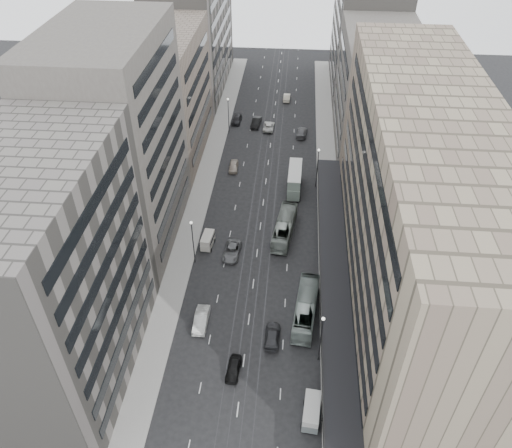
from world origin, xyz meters
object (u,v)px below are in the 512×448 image
(bus_near, at_px, (306,308))
(sedan_2, at_px, (232,251))
(double_decker, at_px, (295,179))
(pedestrian, at_px, (324,416))
(vw_microbus, at_px, (311,411))
(panel_van, at_px, (208,240))
(bus_far, at_px, (285,227))
(sedan_1, at_px, (201,320))
(sedan_0, at_px, (233,369))

(bus_near, relative_size, sedan_2, 2.13)
(double_decker, height_order, pedestrian, double_decker)
(vw_microbus, xyz_separation_m, panel_van, (-16.99, 29.28, -0.07))
(double_decker, relative_size, pedestrian, 4.68)
(bus_far, xyz_separation_m, sedan_2, (-8.28, -5.79, -0.86))
(sedan_1, relative_size, sedan_2, 0.93)
(bus_near, height_order, vw_microbus, bus_near)
(sedan_0, bearing_deg, pedestrian, -22.17)
(bus_near, xyz_separation_m, pedestrian, (2.26, -16.01, -0.56))
(bus_far, height_order, sedan_1, bus_far)
(bus_near, relative_size, panel_van, 3.08)
(pedestrian, bearing_deg, bus_far, -124.48)
(vw_microbus, distance_m, sedan_2, 30.40)
(bus_near, xyz_separation_m, sedan_1, (-14.50, -2.75, -0.79))
(double_decker, bearing_deg, sedan_1, -108.36)
(bus_near, distance_m, vw_microbus, 15.68)
(sedan_1, bearing_deg, bus_near, 10.99)
(bus_far, bearing_deg, sedan_2, 42.30)
(bus_far, xyz_separation_m, double_decker, (1.33, 13.29, 0.89))
(panel_van, bearing_deg, pedestrian, -53.32)
(bus_far, bearing_deg, vw_microbus, 104.99)
(panel_van, bearing_deg, double_decker, 56.26)
(bus_far, relative_size, sedan_1, 2.27)
(sedan_2, height_order, pedestrian, pedestrian)
(panel_van, relative_size, sedan_0, 0.90)
(bus_near, xyz_separation_m, sedan_0, (-9.06, -10.23, -0.91))
(pedestrian, bearing_deg, double_decker, -128.87)
(panel_van, bearing_deg, sedan_0, -68.57)
(double_decker, bearing_deg, sedan_0, -97.81)
(bus_far, height_order, panel_van, bus_far)
(vw_microbus, height_order, sedan_2, vw_microbus)
(double_decker, height_order, panel_van, double_decker)
(vw_microbus, relative_size, pedestrian, 2.54)
(sedan_2, distance_m, pedestrian, 31.36)
(bus_far, distance_m, sedan_0, 28.47)
(sedan_0, distance_m, sedan_1, 9.25)
(vw_microbus, height_order, pedestrian, vw_microbus)
(double_decker, bearing_deg, panel_van, -127.11)
(bus_near, bearing_deg, pedestrian, 104.03)
(bus_far, height_order, double_decker, double_decker)
(sedan_2, bearing_deg, sedan_1, -96.11)
(bus_near, distance_m, pedestrian, 16.18)
(bus_near, bearing_deg, sedan_1, 16.74)
(bus_far, xyz_separation_m, panel_van, (-12.50, -4.09, -0.35))
(double_decker, relative_size, sedan_2, 1.56)
(bus_near, xyz_separation_m, panel_van, (-16.20, 13.63, -0.36))
(double_decker, height_order, vw_microbus, double_decker)
(vw_microbus, distance_m, panel_van, 33.86)
(vw_microbus, bearing_deg, double_decker, 99.31)
(vw_microbus, bearing_deg, pedestrian, -8.25)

